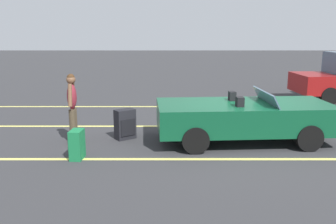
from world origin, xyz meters
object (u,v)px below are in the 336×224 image
Objects in this scene: convertible_car at (252,117)px; suitcase_large_black at (125,124)px; suitcase_medium_bright at (76,145)px; traveler_person at (72,104)px.

convertible_car is 5.74× the size of suitcase_large_black.
suitcase_large_black reaches higher than suitcase_medium_bright.
suitcase_large_black is 1.35m from traveler_person.
traveler_person reaches higher than suitcase_large_black.
convertible_car is at bearing -2.31° from traveler_person.
traveler_person is at bearing 177.62° from convertible_car.
convertible_car reaches higher than suitcase_large_black.
suitcase_medium_bright is (-3.92, -1.26, -0.28)m from convertible_car.
convertible_car is 2.57× the size of traveler_person.
suitcase_large_black is at bearing 172.48° from convertible_car.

